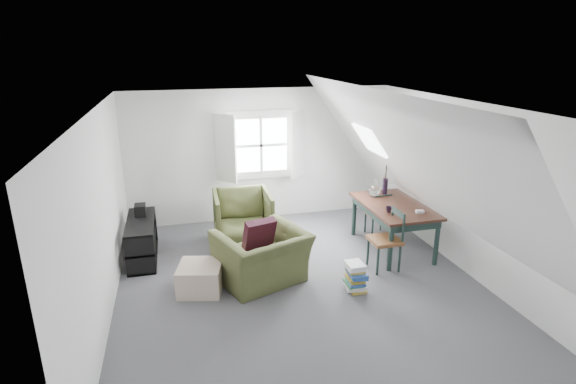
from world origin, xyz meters
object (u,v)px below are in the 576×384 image
object	(u,v)px
dining_table	(394,210)
dining_chair_near	(387,239)
dining_chair_far	(378,213)
armchair_near	(262,281)
media_shelf	(142,242)
armchair_far	(244,240)
ottoman	(200,278)
magazine_stack	(356,277)

from	to	relation	value
dining_table	dining_chair_near	world-z (taller)	dining_chair_near
dining_table	dining_chair_far	xyz separation A→B (m)	(0.02, 0.57, -0.26)
dining_chair_far	armchair_near	bearing A→B (deg)	24.68
media_shelf	armchair_far	bearing A→B (deg)	7.50
dining_chair_far	media_shelf	size ratio (longest dim) A/B	0.65
armchair_near	armchair_far	world-z (taller)	armchair_far
armchair_near	dining_table	bearing A→B (deg)	172.83
dining_table	dining_chair_near	xyz separation A→B (m)	(-0.41, -0.61, -0.20)
dining_table	media_shelf	world-z (taller)	dining_table
ottoman	magazine_stack	bearing A→B (deg)	-14.30
media_shelf	magazine_stack	bearing A→B (deg)	-34.14
dining_chair_far	magazine_stack	distance (m)	2.02
ottoman	dining_chair_far	bearing A→B (deg)	19.74
armchair_near	dining_chair_far	xyz separation A→B (m)	(2.32, 1.11, 0.42)
armchair_near	media_shelf	size ratio (longest dim) A/B	0.93
armchair_near	magazine_stack	size ratio (longest dim) A/B	2.91
armchair_far	dining_chair_far	bearing A→B (deg)	-7.07
armchair_far	magazine_stack	distance (m)	2.39
dining_chair_near	media_shelf	bearing A→B (deg)	-111.67
ottoman	dining_table	xyz separation A→B (m)	(3.17, 0.57, 0.49)
armchair_far	dining_table	distance (m)	2.61
armchair_far	dining_chair_far	xyz separation A→B (m)	(2.35, -0.37, 0.42)
armchair_far	dining_table	world-z (taller)	dining_table
armchair_near	ottoman	xyz separation A→B (m)	(-0.87, -0.03, 0.19)
dining_table	media_shelf	xyz separation A→B (m)	(-3.99, 0.63, -0.39)
media_shelf	armchair_near	bearing A→B (deg)	-37.93
ottoman	dining_table	world-z (taller)	dining_table
dining_table	dining_chair_far	size ratio (longest dim) A/B	1.94
dining_chair_near	ottoman	bearing A→B (deg)	-93.33
dining_table	armchair_near	bearing A→B (deg)	-164.45
armchair_far	dining_table	bearing A→B (deg)	-20.06
dining_table	magazine_stack	bearing A→B (deg)	-132.64
armchair_far	dining_chair_near	size ratio (longest dim) A/B	1.05
dining_chair_far	dining_chair_near	distance (m)	1.25
ottoman	media_shelf	distance (m)	1.46
magazine_stack	dining_table	bearing A→B (deg)	44.98
armchair_far	dining_table	xyz separation A→B (m)	(2.33, -0.94, 0.68)
media_shelf	magazine_stack	distance (m)	3.36
ottoman	dining_chair_near	distance (m)	2.78
ottoman	dining_chair_far	distance (m)	3.39
armchair_far	dining_chair_near	bearing A→B (deg)	-36.84
dining_chair_near	media_shelf	world-z (taller)	dining_chair_near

